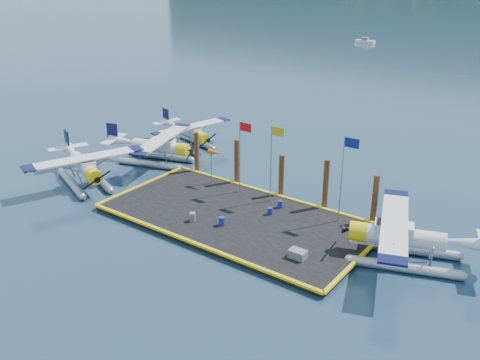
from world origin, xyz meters
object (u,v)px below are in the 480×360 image
object	(u,v)px
seaplane_b	(159,149)
seaplane_c	(190,135)
piling_2	(281,177)
crate	(298,254)
drum_1	(222,221)
drum_2	(270,211)
drum_3	(193,217)
piling_3	(326,186)
piling_0	(197,154)
seaplane_a	(85,168)
drum_5	(280,204)
windsock	(215,153)
flagpole_blue	(345,167)
seaplane_d	(400,239)
piling_4	(375,201)
flagpole_red	(242,146)
piling_1	(237,163)

from	to	relation	value
seaplane_b	seaplane_c	xyz separation A→B (m)	(-0.79, 5.37, -0.14)
piling_2	crate	bearing A→B (deg)	-51.51
drum_1	drum_2	xyz separation A→B (m)	(1.83, 3.55, -0.05)
drum_3	piling_3	bearing A→B (deg)	50.17
piling_0	piling_3	distance (m)	13.00
crate	seaplane_a	bearing A→B (deg)	179.49
drum_5	windsock	world-z (taller)	windsock
drum_3	windsock	world-z (taller)	windsock
seaplane_b	piling_2	xyz separation A→B (m)	(13.67, 0.08, 0.36)
drum_5	flagpole_blue	distance (m)	6.33
seaplane_d	crate	size ratio (longest dim) A/B	9.33
drum_5	piling_0	distance (m)	10.64
seaplane_a	piling_4	xyz separation A→B (m)	(23.07, 7.70, 0.42)
crate	piling_4	distance (m)	8.18
crate	windsock	distance (m)	13.61
seaplane_b	crate	size ratio (longest dim) A/B	8.86
drum_5	flagpole_red	bearing A→B (deg)	171.63
seaplane_b	piling_0	bearing A→B (deg)	73.74
seaplane_c	piling_1	distance (m)	11.30
drum_3	piling_0	size ratio (longest dim) A/B	0.17
seaplane_d	piling_3	bearing A→B (deg)	42.46
piling_1	piling_3	size ratio (longest dim) A/B	0.98
drum_5	piling_2	size ratio (longest dim) A/B	0.15
piling_1	piling_4	size ratio (longest dim) A/B	1.05
piling_3	seaplane_b	bearing A→B (deg)	-179.76
drum_3	crate	size ratio (longest dim) A/B	0.59
seaplane_c	flagpole_red	distance (m)	13.88
drum_3	flagpole_red	xyz separation A→B (m)	(-0.16, 6.35, 3.66)
piling_1	seaplane_b	bearing A→B (deg)	-179.53
piling_1	piling_2	bearing A→B (deg)	0.00
seaplane_a	piling_1	size ratio (longest dim) A/B	2.38
drum_3	piling_1	xyz separation A→B (m)	(-1.87, 7.95, 1.37)
drum_2	drum_5	bearing A→B (deg)	91.15
drum_3	flagpole_red	distance (m)	7.33
piling_2	seaplane_c	bearing A→B (deg)	159.88
drum_1	seaplane_b	bearing A→B (deg)	151.57
seaplane_b	piling_3	world-z (taller)	piling_3
seaplane_b	seaplane_d	world-z (taller)	seaplane_d
seaplane_d	seaplane_c	bearing A→B (deg)	50.48
seaplane_c	piling_2	bearing A→B (deg)	83.52
drum_1	seaplane_d	bearing A→B (deg)	15.85
seaplane_c	seaplane_a	bearing A→B (deg)	10.93
drum_5	flagpole_blue	world-z (taller)	flagpole_blue
seaplane_c	piling_0	bearing A→B (deg)	59.50
seaplane_b	drum_3	bearing A→B (deg)	37.30
seaplane_a	piling_2	size ratio (longest dim) A/B	2.63
piling_4	seaplane_a	bearing A→B (deg)	-161.55
seaplane_b	crate	distance (m)	21.43
piling_3	drum_2	bearing A→B (deg)	-125.89
seaplane_d	drum_5	world-z (taller)	seaplane_d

